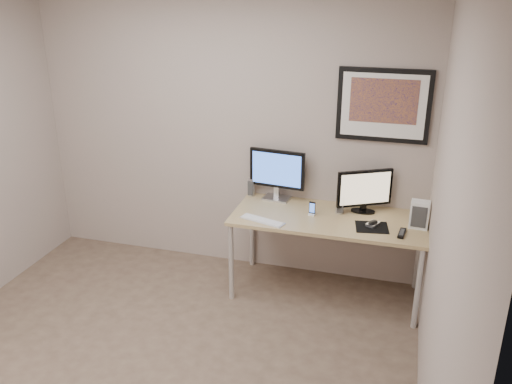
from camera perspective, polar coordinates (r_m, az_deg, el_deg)
floor at (r=4.10m, az=-10.78°, el=-17.93°), size 3.60×3.60×0.00m
room at (r=3.70m, az=-9.46°, el=6.62°), size 3.60×3.60×3.60m
desk at (r=4.58m, az=7.62°, el=-3.36°), size 1.60×0.70×0.73m
framed_art at (r=4.56m, az=13.27°, el=8.87°), size 0.75×0.04×0.60m
monitor_large at (r=4.78m, az=2.22°, el=2.07°), size 0.50×0.19×0.46m
monitor_tv at (r=4.61m, az=11.36°, el=0.19°), size 0.43×0.25×0.38m
speaker_left at (r=4.93m, az=-0.49°, el=0.53°), size 0.07×0.07×0.16m
speaker_right at (r=4.61m, az=8.84°, el=-1.17°), size 0.08×0.08×0.18m
phone_dock at (r=4.55m, az=5.94°, el=-1.73°), size 0.06×0.06×0.12m
keyboard at (r=4.43m, az=0.67°, el=-3.00°), size 0.40×0.21×0.01m
mousepad at (r=4.42m, az=12.10°, el=-3.64°), size 0.29×0.27×0.00m
mouse at (r=4.44m, az=12.21°, el=-3.21°), size 0.11×0.13×0.04m
remote at (r=4.36m, az=15.11°, el=-4.18°), size 0.07×0.18×0.02m
fan_unit at (r=4.48m, az=16.84°, el=-2.28°), size 0.15×0.12×0.22m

